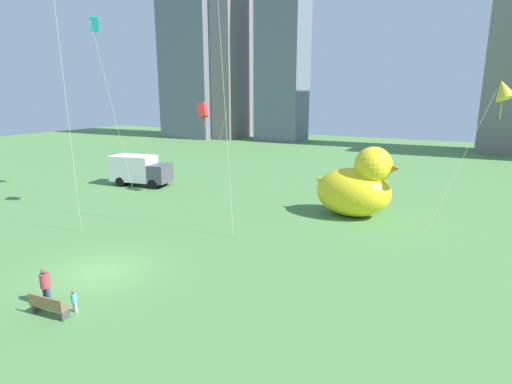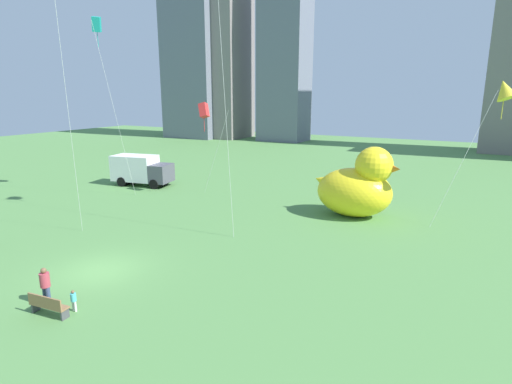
{
  "view_description": "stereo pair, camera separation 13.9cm",
  "coord_description": "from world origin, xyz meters",
  "px_view_note": "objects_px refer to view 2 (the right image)",
  "views": [
    {
      "loc": [
        15.64,
        -13.0,
        8.6
      ],
      "look_at": [
        5.74,
        5.73,
        3.48
      ],
      "focal_mm": 28.72,
      "sensor_mm": 36.0,
      "label": 1
    },
    {
      "loc": [
        15.76,
        -12.93,
        8.6
      ],
      "look_at": [
        5.74,
        5.73,
        3.48
      ],
      "focal_mm": 28.72,
      "sensor_mm": 36.0,
      "label": 2
    }
  ],
  "objects_px": {
    "person_adult": "(45,284)",
    "kite_teal": "(97,26)",
    "kite_red": "(204,111)",
    "kite_yellow": "(505,90)",
    "park_bench": "(48,305)",
    "giant_inflatable_duck": "(357,187)",
    "person_child": "(74,300)",
    "box_truck": "(141,170)"
  },
  "relations": [
    {
      "from": "box_truck",
      "to": "kite_teal",
      "type": "distance_m",
      "value": 13.09
    },
    {
      "from": "person_adult",
      "to": "box_truck",
      "type": "xyz_separation_m",
      "value": [
        -12.77,
        19.03,
        0.54
      ]
    },
    {
      "from": "person_child",
      "to": "giant_inflatable_duck",
      "type": "xyz_separation_m",
      "value": [
        6.54,
        18.53,
        1.65
      ]
    },
    {
      "from": "park_bench",
      "to": "kite_red",
      "type": "relative_size",
      "value": 0.22
    },
    {
      "from": "person_adult",
      "to": "giant_inflatable_duck",
      "type": "distance_m",
      "value": 20.37
    },
    {
      "from": "person_child",
      "to": "kite_red",
      "type": "xyz_separation_m",
      "value": [
        -5.98,
        17.81,
        6.72
      ]
    },
    {
      "from": "person_child",
      "to": "park_bench",
      "type": "bearing_deg",
      "value": -129.22
    },
    {
      "from": "park_bench",
      "to": "kite_red",
      "type": "distance_m",
      "value": 20.45
    },
    {
      "from": "kite_red",
      "to": "giant_inflatable_duck",
      "type": "bearing_deg",
      "value": 3.3
    },
    {
      "from": "park_bench",
      "to": "person_adult",
      "type": "xyz_separation_m",
      "value": [
        -0.89,
        0.58,
        0.42
      ]
    },
    {
      "from": "giant_inflatable_duck",
      "to": "person_adult",
      "type": "bearing_deg",
      "value": -113.25
    },
    {
      "from": "kite_teal",
      "to": "kite_yellow",
      "type": "bearing_deg",
      "value": 8.41
    },
    {
      "from": "box_truck",
      "to": "kite_red",
      "type": "relative_size",
      "value": 0.75
    },
    {
      "from": "kite_yellow",
      "to": "box_truck",
      "type": "bearing_deg",
      "value": 179.51
    },
    {
      "from": "person_adult",
      "to": "kite_teal",
      "type": "relative_size",
      "value": 0.11
    },
    {
      "from": "kite_red",
      "to": "box_truck",
      "type": "bearing_deg",
      "value": 172.62
    },
    {
      "from": "kite_teal",
      "to": "kite_yellow",
      "type": "relative_size",
      "value": 1.52
    },
    {
      "from": "person_adult",
      "to": "kite_teal",
      "type": "height_order",
      "value": "kite_teal"
    },
    {
      "from": "giant_inflatable_duck",
      "to": "kite_yellow",
      "type": "height_order",
      "value": "kite_yellow"
    },
    {
      "from": "park_bench",
      "to": "person_child",
      "type": "height_order",
      "value": "person_child"
    },
    {
      "from": "kite_teal",
      "to": "kite_red",
      "type": "bearing_deg",
      "value": 23.89
    },
    {
      "from": "person_adult",
      "to": "kite_yellow",
      "type": "xyz_separation_m",
      "value": [
        16.21,
        18.79,
        7.89
      ]
    },
    {
      "from": "giant_inflatable_duck",
      "to": "kite_yellow",
      "type": "xyz_separation_m",
      "value": [
        8.18,
        0.1,
        6.63
      ]
    },
    {
      "from": "park_bench",
      "to": "kite_teal",
      "type": "distance_m",
      "value": 23.97
    },
    {
      "from": "kite_red",
      "to": "park_bench",
      "type": "bearing_deg",
      "value": -73.81
    },
    {
      "from": "kite_red",
      "to": "kite_teal",
      "type": "bearing_deg",
      "value": -156.11
    },
    {
      "from": "giant_inflatable_duck",
      "to": "kite_red",
      "type": "bearing_deg",
      "value": -176.7
    },
    {
      "from": "person_adult",
      "to": "kite_red",
      "type": "height_order",
      "value": "kite_red"
    },
    {
      "from": "kite_yellow",
      "to": "giant_inflatable_duck",
      "type": "bearing_deg",
      "value": -179.28
    },
    {
      "from": "person_adult",
      "to": "giant_inflatable_duck",
      "type": "height_order",
      "value": "giant_inflatable_duck"
    },
    {
      "from": "park_bench",
      "to": "kite_yellow",
      "type": "bearing_deg",
      "value": 51.64
    },
    {
      "from": "person_child",
      "to": "person_adult",
      "type": "bearing_deg",
      "value": -174.13
    },
    {
      "from": "box_truck",
      "to": "giant_inflatable_duck",
      "type": "bearing_deg",
      "value": -0.96
    },
    {
      "from": "park_bench",
      "to": "person_child",
      "type": "bearing_deg",
      "value": 50.78
    },
    {
      "from": "kite_red",
      "to": "kite_yellow",
      "type": "relative_size",
      "value": 0.83
    },
    {
      "from": "person_adult",
      "to": "person_child",
      "type": "bearing_deg",
      "value": 5.87
    },
    {
      "from": "box_truck",
      "to": "kite_red",
      "type": "height_order",
      "value": "kite_red"
    },
    {
      "from": "person_adult",
      "to": "person_child",
      "type": "xyz_separation_m",
      "value": [
        1.48,
        0.15,
        -0.4
      ]
    },
    {
      "from": "person_child",
      "to": "kite_teal",
      "type": "xyz_separation_m",
      "value": [
        -13.56,
        14.45,
        13.23
      ]
    },
    {
      "from": "kite_red",
      "to": "kite_yellow",
      "type": "xyz_separation_m",
      "value": [
        20.71,
        0.83,
        1.56
      ]
    },
    {
      "from": "person_adult",
      "to": "kite_teal",
      "type": "xyz_separation_m",
      "value": [
        -12.08,
        14.6,
        12.83
      ]
    },
    {
      "from": "giant_inflatable_duck",
      "to": "kite_teal",
      "type": "relative_size",
      "value": 0.42
    }
  ]
}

